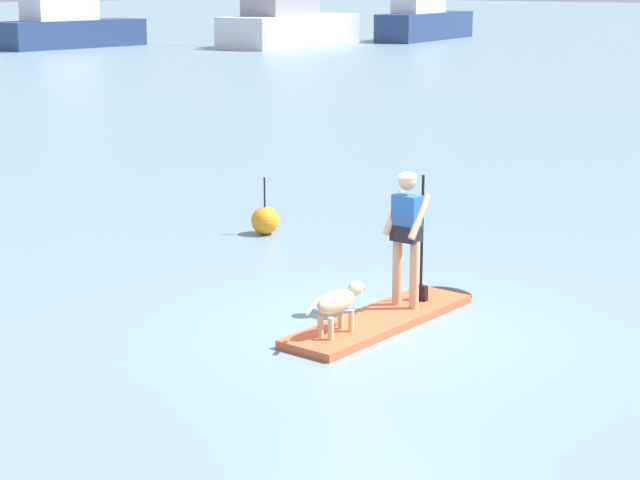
# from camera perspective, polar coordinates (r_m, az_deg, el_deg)

# --- Properties ---
(ground_plane) EXTENTS (400.00, 400.00, 0.00)m
(ground_plane) POSITION_cam_1_polar(r_m,az_deg,el_deg) (13.30, 3.17, -4.46)
(ground_plane) COLOR slate
(paddleboard) EXTENTS (3.31, 1.00, 0.10)m
(paddleboard) POSITION_cam_1_polar(r_m,az_deg,el_deg) (13.46, 3.73, -4.02)
(paddleboard) COLOR #E55933
(paddleboard) RESTS_ON ground_plane
(person_paddler) EXTENTS (0.62, 0.50, 1.72)m
(person_paddler) POSITION_cam_1_polar(r_m,az_deg,el_deg) (13.45, 4.62, 0.58)
(person_paddler) COLOR tan
(person_paddler) RESTS_ON paddleboard
(dog) EXTENTS (1.11, 0.26, 0.56)m
(dog) POSITION_cam_1_polar(r_m,az_deg,el_deg) (12.53, 0.99, -3.29)
(dog) COLOR #CCB78C
(dog) RESTS_ON paddleboard
(moored_boat_starboard) EXTENTS (10.36, 3.62, 10.76)m
(moored_boat_starboard) POSITION_cam_1_polar(r_m,az_deg,el_deg) (71.94, -13.18, 11.11)
(moored_boat_starboard) COLOR navy
(moored_boat_starboard) RESTS_ON ground_plane
(moored_boat_center) EXTENTS (12.75, 6.13, 12.52)m
(moored_boat_center) POSITION_cam_1_polar(r_m,az_deg,el_deg) (72.25, -1.67, 11.41)
(moored_boat_center) COLOR silver
(moored_boat_center) RESTS_ON ground_plane
(moored_boat_far_starboard) EXTENTS (12.33, 5.51, 11.09)m
(moored_boat_far_starboard) POSITION_cam_1_polar(r_m,az_deg,el_deg) (80.29, 5.53, 11.45)
(moored_boat_far_starboard) COLOR navy
(moored_boat_far_starboard) RESTS_ON ground_plane
(marker_buoy) EXTENTS (0.46, 0.46, 0.96)m
(marker_buoy) POSITION_cam_1_polar(r_m,az_deg,el_deg) (17.95, -2.92, 1.03)
(marker_buoy) COLOR orange
(marker_buoy) RESTS_ON ground_plane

